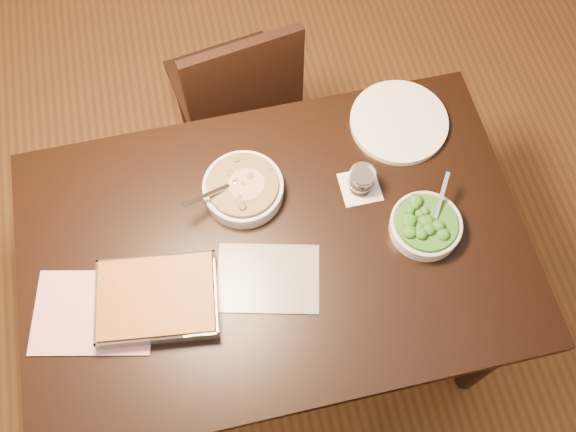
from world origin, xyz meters
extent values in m
plane|color=#4E3016|center=(0.00, 0.00, 0.00)|extent=(4.00, 4.00, 0.00)
cube|color=black|center=(0.00, 0.00, 0.73)|extent=(1.40, 0.90, 0.04)
cube|color=black|center=(0.00, 0.00, 0.66)|extent=(1.26, 0.76, 0.08)
cylinder|color=black|center=(0.62, -0.37, 0.35)|extent=(0.07, 0.07, 0.71)
cylinder|color=black|center=(-0.62, 0.37, 0.35)|extent=(0.07, 0.07, 0.71)
cylinder|color=black|center=(0.62, 0.37, 0.35)|extent=(0.07, 0.07, 0.71)
cube|color=#C43856|center=(-0.50, -0.09, 0.75)|extent=(0.36, 0.29, 0.01)
cube|color=#23242A|center=(-0.04, -0.09, 0.75)|extent=(0.31, 0.26, 0.00)
cube|color=white|center=(0.28, 0.12, 0.75)|extent=(0.11, 0.11, 0.00)
cylinder|color=silver|center=(-0.05, 0.17, 0.77)|extent=(0.23, 0.23, 0.04)
torus|color=silver|center=(-0.05, 0.17, 0.80)|extent=(0.23, 0.23, 0.01)
cylinder|color=#36260E|center=(-0.05, 0.17, 0.80)|extent=(0.20, 0.20, 0.02)
cube|color=silver|center=(-0.11, 0.15, 0.82)|extent=(0.14, 0.07, 0.05)
cylinder|color=maroon|center=(-0.04, 0.17, 0.81)|extent=(0.10, 0.10, 0.00)
cylinder|color=silver|center=(0.42, -0.05, 0.77)|extent=(0.20, 0.20, 0.04)
torus|color=silver|center=(0.42, -0.05, 0.79)|extent=(0.20, 0.20, 0.01)
cylinder|color=#144E12|center=(0.42, -0.05, 0.79)|extent=(0.17, 0.17, 0.02)
cube|color=silver|center=(0.45, 0.01, 0.81)|extent=(0.08, 0.12, 0.04)
cube|color=silver|center=(-0.33, -0.09, 0.75)|extent=(0.34, 0.27, 0.01)
cube|color=#58380C|center=(-0.33, -0.09, 0.78)|extent=(0.32, 0.25, 0.05)
cube|color=silver|center=(-0.32, 0.02, 0.78)|extent=(0.31, 0.04, 0.04)
cube|color=silver|center=(-0.35, -0.21, 0.78)|extent=(0.31, 0.04, 0.04)
cube|color=silver|center=(-0.18, -0.11, 0.78)|extent=(0.03, 0.23, 0.04)
cube|color=silver|center=(-0.49, -0.08, 0.78)|extent=(0.03, 0.23, 0.04)
cylinder|color=black|center=(0.28, 0.12, 0.78)|extent=(0.07, 0.07, 0.06)
cylinder|color=silver|center=(0.28, 0.12, 0.82)|extent=(0.07, 0.07, 0.02)
cylinder|color=white|center=(0.45, 0.30, 0.76)|extent=(0.29, 0.29, 0.02)
cube|color=black|center=(0.00, 0.79, 0.42)|extent=(0.47, 0.47, 0.04)
cylinder|color=black|center=(0.14, 0.99, 0.20)|extent=(0.03, 0.03, 0.40)
cylinder|color=black|center=(0.20, 0.65, 0.20)|extent=(0.03, 0.03, 0.40)
cylinder|color=black|center=(-0.20, 0.93, 0.20)|extent=(0.03, 0.03, 0.40)
cylinder|color=black|center=(-0.14, 0.59, 0.20)|extent=(0.03, 0.03, 0.40)
cube|color=black|center=(0.03, 0.61, 0.65)|extent=(0.41, 0.10, 0.43)
camera|label=1|loc=(-0.11, -0.67, 2.39)|focal=40.00mm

